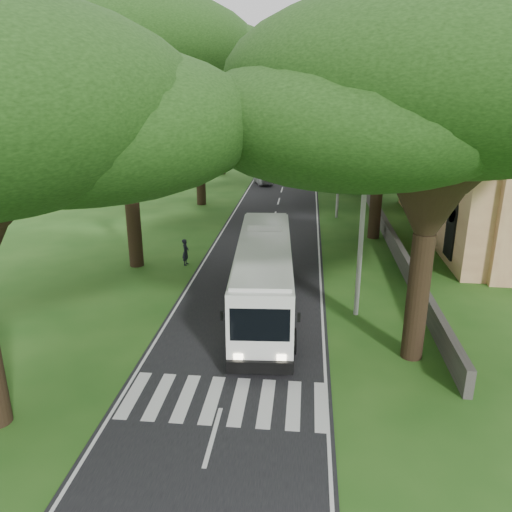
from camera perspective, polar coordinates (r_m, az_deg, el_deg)
ground at (r=20.82m, az=-2.85°, el=-13.05°), size 140.00×140.00×0.00m
road at (r=43.95m, az=2.06°, el=4.30°), size 8.00×120.00×0.04m
crosswalk at (r=19.17m, az=-3.78°, el=-16.18°), size 8.00×3.00×0.01m
property_wall at (r=43.19m, az=14.00°, el=4.29°), size 0.35×50.00×1.20m
church at (r=42.25m, az=27.02°, el=8.49°), size 14.00×24.00×11.60m
pole_near at (r=24.58m, az=11.94°, el=2.31°), size 1.60×0.24×8.00m
pole_mid at (r=44.08m, az=9.46°, el=9.64°), size 1.60×0.24×8.00m
pole_far at (r=63.89m, az=8.49°, el=12.44°), size 1.60×0.24×8.00m
tree_l_mida at (r=31.46m, az=-15.32°, el=21.62°), size 15.68×15.68×16.31m
tree_l_midb at (r=48.62m, az=-6.78°, el=20.68°), size 13.47×13.47×15.76m
tree_l_far at (r=66.47m, az=-4.14°, el=20.20°), size 13.12×13.12×15.71m
tree_r_near at (r=20.03m, az=20.45°, el=17.91°), size 15.81×15.81×14.48m
tree_r_mida at (r=37.83m, az=14.49°, el=17.78°), size 15.95×15.95×14.15m
tree_r_midb at (r=55.67m, az=11.31°, el=18.12°), size 16.35×16.35×14.22m
tree_r_far at (r=73.70m, az=10.95°, el=19.18°), size 15.79×15.79×15.38m
coach_bus at (r=25.15m, az=0.90°, el=-2.11°), size 3.59×12.82×3.74m
distant_car_a at (r=59.79m, az=0.82°, el=8.87°), size 2.86×4.36×1.38m
distant_car_b at (r=71.91m, az=1.24°, el=10.54°), size 1.65×4.25×1.38m
distant_car_c at (r=82.79m, az=4.57°, el=11.60°), size 3.61×5.42×1.46m
pedestrian at (r=32.52m, az=-8.05°, el=0.46°), size 0.44×0.65×1.73m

